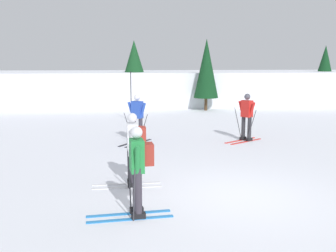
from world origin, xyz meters
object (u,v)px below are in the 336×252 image
skier_blue (137,117)px  trail_marker_pole (131,96)px  conifer_far_centre (325,68)px  skier_red (247,116)px  conifer_far_left (134,68)px  conifer_far_right (206,69)px  skier_white (134,146)px  skier_green (138,167)px

skier_blue → trail_marker_pole: 5.05m
conifer_far_centre → skier_red: bearing=-125.8°
conifer_far_left → conifer_far_right: size_ratio=1.01×
skier_red → conifer_far_centre: conifer_far_centre is taller
skier_white → conifer_far_centre: bearing=53.1°
conifer_far_left → conifer_far_centre: 12.89m
skier_green → conifer_far_right: bearing=75.1°
skier_red → conifer_far_right: (0.17, 8.87, 1.49)m
skier_blue → trail_marker_pole: (-0.21, 5.04, 0.27)m
conifer_far_right → conifer_far_centre: (8.79, 3.56, -0.04)m
skier_red → skier_blue: same height
skier_white → trail_marker_pole: size_ratio=0.72×
skier_blue → trail_marker_pole: size_ratio=0.72×
skier_green → skier_white: bearing=92.2°
conifer_far_right → conifer_far_centre: conifer_far_right is taller
conifer_far_left → conifer_far_right: 5.05m
conifer_far_right → skier_green: bearing=-104.9°
skier_blue → conifer_far_right: bearing=65.1°
trail_marker_pole → conifer_far_centre: conifer_far_centre is taller
conifer_far_left → conifer_far_centre: conifer_far_left is taller
skier_white → skier_blue: bearing=88.3°
skier_red → skier_blue: size_ratio=1.00×
conifer_far_right → skier_blue: bearing=-114.9°
trail_marker_pole → conifer_far_left: conifer_far_left is taller
skier_red → conifer_far_right: conifer_far_right is taller
conifer_far_left → skier_white: bearing=-90.6°
skier_red → trail_marker_pole: bearing=129.1°
skier_green → skier_white: (-0.07, 1.87, 0.00)m
conifer_far_centre → conifer_far_right: bearing=-158.0°
skier_green → trail_marker_pole: bearing=90.6°
skier_white → conifer_far_left: bearing=89.4°
skier_red → skier_blue: 3.93m
conifer_far_centre → skier_blue: bearing=-136.2°
skier_red → conifer_far_left: conifer_far_left is taller
skier_blue → conifer_far_centre: conifer_far_centre is taller
skier_white → trail_marker_pole: trail_marker_pole is taller
skier_blue → conifer_far_left: conifer_far_left is taller
skier_blue → skier_white: size_ratio=1.00×
skier_blue → skier_white: 4.99m
trail_marker_pole → conifer_far_centre: size_ratio=0.61×
trail_marker_pole → conifer_far_centre: 15.06m
skier_green → conifer_far_centre: bearing=56.0°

